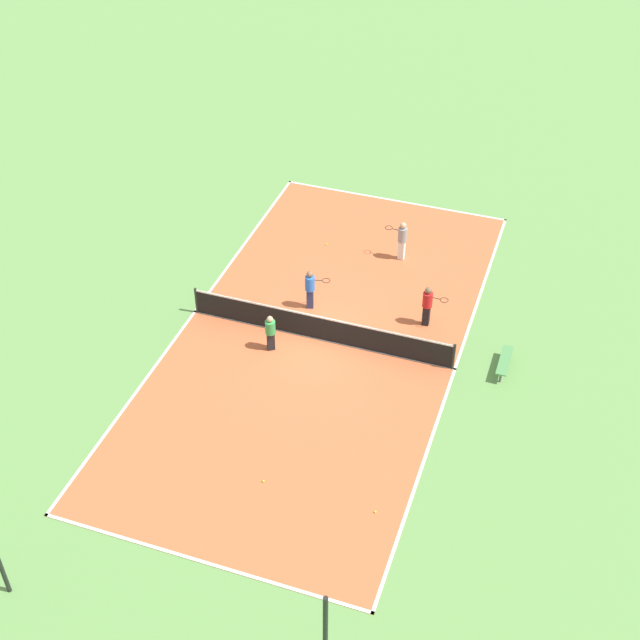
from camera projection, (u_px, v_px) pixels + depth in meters
ground_plane at (320, 339)px, 31.99m from camera, size 80.00×80.00×0.00m
court_surface at (320, 339)px, 31.98m from camera, size 9.97×20.24×0.02m
tennis_net at (320, 327)px, 31.63m from camera, size 9.77×0.10×1.08m
bench at (504, 361)px, 30.49m from camera, size 0.36×1.59×0.45m
player_far_green at (270, 331)px, 31.05m from camera, size 0.50×0.50×1.46m
player_near_blue at (310, 287)px, 32.82m from camera, size 0.99×0.58×1.65m
player_baseline_gray at (402, 238)px, 35.28m from camera, size 0.97×0.45×1.70m
player_coach_red at (428, 304)px, 32.03m from camera, size 0.94×0.37×1.67m
tennis_ball_far_baseline at (263, 481)px, 26.76m from camera, size 0.07×0.07×0.07m
tennis_ball_midcourt at (375, 512)px, 25.86m from camera, size 0.07×0.07×0.07m
tennis_ball_right_alley at (326, 244)px, 36.63m from camera, size 0.07×0.07×0.07m
tennis_ball_left_sideline at (340, 329)px, 32.35m from camera, size 0.07×0.07×0.07m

